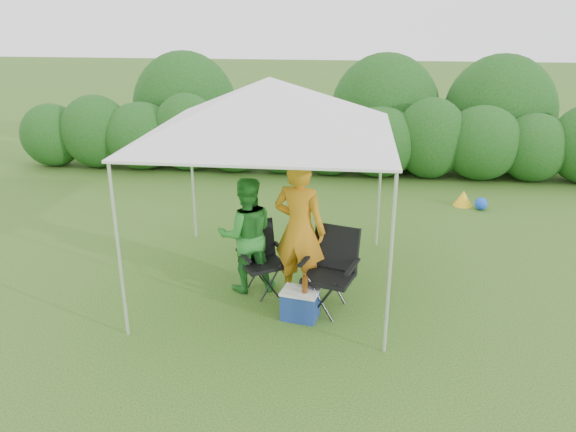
# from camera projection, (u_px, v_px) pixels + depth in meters

# --- Properties ---
(ground) EXTENTS (70.00, 70.00, 0.00)m
(ground) POSITION_uv_depth(u_px,v_px,m) (266.00, 300.00, 7.41)
(ground) COLOR #3F6720
(hedge) EXTENTS (13.75, 1.53, 1.80)m
(hedge) POSITION_uv_depth(u_px,v_px,m) (307.00, 139.00, 12.70)
(hedge) COLOR #1E4F18
(hedge) RESTS_ON ground
(canopy) EXTENTS (3.10, 3.10, 2.83)m
(canopy) POSITION_uv_depth(u_px,v_px,m) (270.00, 107.00, 7.01)
(canopy) COLOR silver
(canopy) RESTS_ON ground
(chair_right) EXTENTS (0.77, 0.73, 1.06)m
(chair_right) POSITION_uv_depth(u_px,v_px,m) (332.00, 264.00, 7.05)
(chair_right) COLOR black
(chair_right) RESTS_ON ground
(chair_left) EXTENTS (0.75, 0.73, 0.95)m
(chair_left) POSITION_uv_depth(u_px,v_px,m) (260.00, 253.00, 7.50)
(chair_left) COLOR black
(chair_left) RESTS_ON ground
(man) EXTENTS (0.81, 0.65, 1.92)m
(man) POSITION_uv_depth(u_px,v_px,m) (299.00, 230.00, 7.17)
(man) COLOR orange
(man) RESTS_ON ground
(woman) EXTENTS (0.91, 0.79, 1.58)m
(woman) POSITION_uv_depth(u_px,v_px,m) (246.00, 235.00, 7.46)
(woman) COLOR #2A832D
(woman) RESTS_ON ground
(cooler) EXTENTS (0.51, 0.41, 0.38)m
(cooler) POSITION_uv_depth(u_px,v_px,m) (300.00, 304.00, 6.93)
(cooler) COLOR navy
(cooler) RESTS_ON ground
(bottle) EXTENTS (0.07, 0.07, 0.26)m
(bottle) POSITION_uv_depth(u_px,v_px,m) (305.00, 283.00, 6.77)
(bottle) COLOR #592D0C
(bottle) RESTS_ON cooler
(lawn_toy) EXTENTS (0.60, 0.50, 0.30)m
(lawn_toy) POSITION_uv_depth(u_px,v_px,m) (468.00, 200.00, 10.81)
(lawn_toy) COLOR yellow
(lawn_toy) RESTS_ON ground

